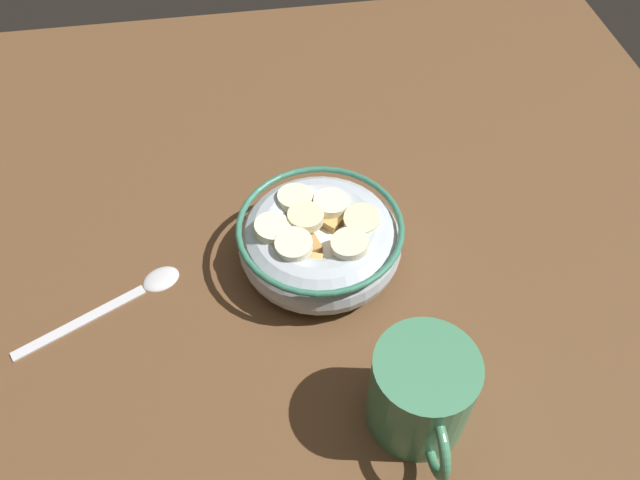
{
  "coord_description": "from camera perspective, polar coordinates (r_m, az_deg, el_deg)",
  "views": [
    {
      "loc": [
        37.04,
        -5.89,
        49.09
      ],
      "look_at": [
        0.0,
        0.0,
        3.0
      ],
      "focal_mm": 35.21,
      "sensor_mm": 36.0,
      "label": 1
    }
  ],
  "objects": [
    {
      "name": "coffee_mug",
      "position": [
        0.5,
        9.2,
        -13.57
      ],
      "size": [
        10.86,
        8.06,
        8.59
      ],
      "color": "#3F7F59",
      "rests_on": "ground_plane"
    },
    {
      "name": "cereal_bowl",
      "position": [
        0.59,
        -0.02,
        0.01
      ],
      "size": [
        15.67,
        15.67,
        6.25
      ],
      "color": "#B2BCC6",
      "rests_on": "ground_plane"
    },
    {
      "name": "ground_plane",
      "position": [
        0.63,
        -0.0,
        -2.31
      ],
      "size": [
        91.94,
        91.94,
        2.0
      ],
      "primitive_type": "cube",
      "color": "brown"
    },
    {
      "name": "spoon",
      "position": [
        0.62,
        -16.74,
        -4.68
      ],
      "size": [
        8.87,
        15.34,
        0.8
      ],
      "color": "silver",
      "rests_on": "ground_plane"
    }
  ]
}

